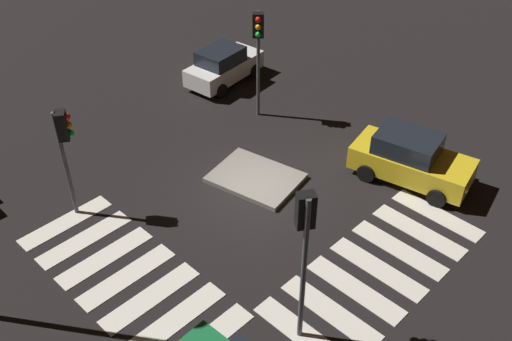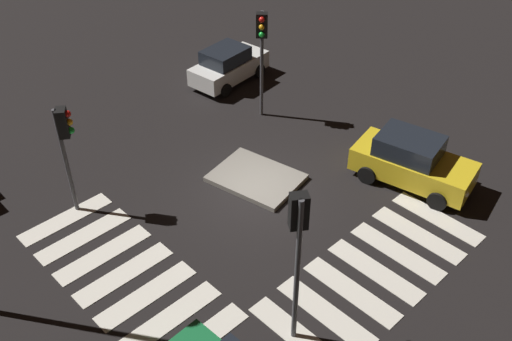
{
  "view_description": "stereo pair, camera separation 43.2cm",
  "coord_description": "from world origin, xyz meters",
  "px_view_note": "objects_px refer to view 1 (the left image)",
  "views": [
    {
      "loc": [
        11.28,
        -11.52,
        13.22
      ],
      "look_at": [
        0.0,
        0.0,
        1.0
      ],
      "focal_mm": 41.29,
      "sensor_mm": 36.0,
      "label": 1
    },
    {
      "loc": [
        11.58,
        -11.21,
        13.22
      ],
      "look_at": [
        0.0,
        0.0,
        1.0
      ],
      "focal_mm": 41.29,
      "sensor_mm": 36.0,
      "label": 2
    }
  ],
  "objects_px": {
    "traffic_island": "(256,178)",
    "car_white": "(224,65)",
    "car_yellow": "(411,159)",
    "traffic_light_south": "(64,139)",
    "traffic_light_west": "(258,40)",
    "traffic_light_east": "(305,234)"
  },
  "relations": [
    {
      "from": "traffic_island",
      "to": "car_white",
      "type": "distance_m",
      "value": 7.6
    },
    {
      "from": "car_yellow",
      "to": "traffic_light_south",
      "type": "distance_m",
      "value": 11.79
    },
    {
      "from": "car_white",
      "to": "traffic_light_west",
      "type": "relative_size",
      "value": 0.88
    },
    {
      "from": "traffic_light_west",
      "to": "traffic_light_east",
      "type": "relative_size",
      "value": 0.95
    },
    {
      "from": "car_white",
      "to": "traffic_light_south",
      "type": "height_order",
      "value": "traffic_light_south"
    },
    {
      "from": "car_yellow",
      "to": "traffic_light_east",
      "type": "relative_size",
      "value": 0.94
    },
    {
      "from": "car_white",
      "to": "traffic_light_east",
      "type": "bearing_deg",
      "value": -131.38
    },
    {
      "from": "car_white",
      "to": "traffic_light_east",
      "type": "relative_size",
      "value": 0.84
    },
    {
      "from": "traffic_island",
      "to": "car_yellow",
      "type": "xyz_separation_m",
      "value": [
        3.9,
        3.9,
        0.82
      ]
    },
    {
      "from": "traffic_light_south",
      "to": "traffic_light_west",
      "type": "bearing_deg",
      "value": 35.92
    },
    {
      "from": "car_yellow",
      "to": "car_white",
      "type": "bearing_deg",
      "value": 165.96
    },
    {
      "from": "traffic_light_east",
      "to": "car_white",
      "type": "bearing_deg",
      "value": -0.4
    },
    {
      "from": "traffic_light_west",
      "to": "traffic_light_east",
      "type": "bearing_deg",
      "value": 6.46
    },
    {
      "from": "car_white",
      "to": "traffic_light_east",
      "type": "height_order",
      "value": "traffic_light_east"
    },
    {
      "from": "car_yellow",
      "to": "traffic_light_south",
      "type": "relative_size",
      "value": 1.13
    },
    {
      "from": "traffic_light_south",
      "to": "car_white",
      "type": "bearing_deg",
      "value": 54.44
    },
    {
      "from": "traffic_island",
      "to": "traffic_light_west",
      "type": "distance_m",
      "value": 5.54
    },
    {
      "from": "traffic_island",
      "to": "traffic_light_east",
      "type": "height_order",
      "value": "traffic_light_east"
    },
    {
      "from": "traffic_light_west",
      "to": "traffic_light_east",
      "type": "distance_m",
      "value": 11.13
    },
    {
      "from": "traffic_island",
      "to": "traffic_light_south",
      "type": "relative_size",
      "value": 0.88
    },
    {
      "from": "traffic_light_south",
      "to": "traffic_light_west",
      "type": "distance_m",
      "value": 8.63
    },
    {
      "from": "traffic_light_west",
      "to": "traffic_light_east",
      "type": "height_order",
      "value": "traffic_light_east"
    }
  ]
}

